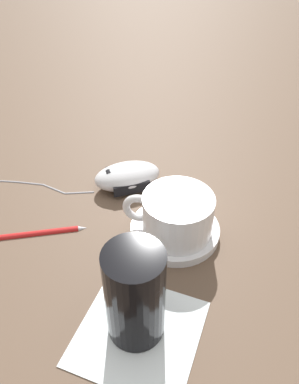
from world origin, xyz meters
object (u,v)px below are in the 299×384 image
(saucer, at_px, (175,230))
(pen, at_px, (28,233))
(drinking_glass, at_px, (135,295))
(coffee_cup, at_px, (176,215))
(computer_mouse, at_px, (127,176))

(saucer, relative_size, pen, 0.93)
(drinking_glass, xyz_separation_m, pen, (0.05, 0.20, -0.06))
(saucer, distance_m, drinking_glass, 0.16)
(coffee_cup, height_order, pen, coffee_cup)
(coffee_cup, relative_size, pen, 0.91)
(drinking_glass, bearing_deg, computer_mouse, 33.09)
(drinking_glass, bearing_deg, saucer, 9.23)
(saucer, bearing_deg, drinking_glass, -170.77)
(computer_mouse, distance_m, pen, 0.17)
(coffee_cup, height_order, computer_mouse, coffee_cup)
(coffee_cup, xyz_separation_m, computer_mouse, (0.06, 0.11, -0.02))
(computer_mouse, height_order, pen, computer_mouse)
(saucer, xyz_separation_m, computer_mouse, (0.06, 0.11, 0.01))
(saucer, bearing_deg, coffee_cup, -151.52)
(saucer, distance_m, computer_mouse, 0.13)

